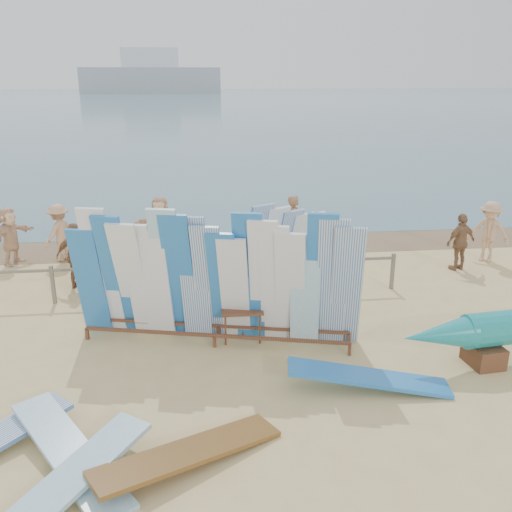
{
  "coord_description": "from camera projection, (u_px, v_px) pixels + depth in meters",
  "views": [
    {
      "loc": [
        1.31,
        -8.93,
        4.94
      ],
      "look_at": [
        2.62,
        2.66,
        1.08
      ],
      "focal_mm": 38.0,
      "sensor_mm": 36.0,
      "label": 1
    }
  ],
  "objects": [
    {
      "name": "flat_board_d",
      "position": [
        368.0,
        389.0,
        9.02
      ],
      "size": [
        2.74,
        0.96,
        0.44
      ],
      "primitive_type": "cube",
      "rotation": [
        0.14,
        0.0,
        1.42
      ],
      "color": "blue",
      "rests_on": "ground"
    },
    {
      "name": "beachgoer_7",
      "position": [
        294.0,
        225.0,
        15.72
      ],
      "size": [
        0.45,
        0.68,
        1.74
      ],
      "primitive_type": "imported",
      "rotation": [
        0.0,
        0.0,
        1.4
      ],
      "color": "#8C6042",
      "rests_on": "ground"
    },
    {
      "name": "beach_chair_right",
      "position": [
        174.0,
        280.0,
        13.18
      ],
      "size": [
        0.62,
        0.64,
        0.86
      ],
      "rotation": [
        0.0,
        0.0,
        0.15
      ],
      "color": "red",
      "rests_on": "ground"
    },
    {
      "name": "stroller",
      "position": [
        187.0,
        271.0,
        13.17
      ],
      "size": [
        0.89,
        1.02,
        1.17
      ],
      "rotation": [
        0.0,
        0.0,
        -0.43
      ],
      "color": "red",
      "rests_on": "ground"
    },
    {
      "name": "flat_board_a",
      "position": [
        71.0,
        463.0,
        7.28
      ],
      "size": [
        2.02,
        2.52,
        0.36
      ],
      "primitive_type": "cube",
      "rotation": [
        0.11,
        0.0,
        0.62
      ],
      "color": "#89C1DB",
      "rests_on": "ground"
    },
    {
      "name": "flat_board_c",
      "position": [
        190.0,
        463.0,
        7.29
      ],
      "size": [
        2.61,
        1.83,
        0.34
      ],
      "primitive_type": "cube",
      "rotation": [
        0.1,
        0.0,
        2.09
      ],
      "color": "brown",
      "rests_on": "ground"
    },
    {
      "name": "beachgoer_3",
      "position": [
        60.0,
        233.0,
        15.11
      ],
      "size": [
        0.92,
        1.12,
        1.63
      ],
      "primitive_type": "imported",
      "rotation": [
        0.0,
        0.0,
        4.16
      ],
      "color": "tan",
      "rests_on": "ground"
    },
    {
      "name": "side_surfboard_rack",
      "position": [
        274.0,
        268.0,
        11.18
      ],
      "size": [
        2.29,
        1.7,
        2.67
      ],
      "rotation": [
        0.0,
        0.0,
        0.54
      ],
      "color": "brown",
      "rests_on": "ground"
    },
    {
      "name": "vendor_table",
      "position": [
        242.0,
        323.0,
        10.62
      ],
      "size": [
        0.82,
        0.58,
        1.07
      ],
      "rotation": [
        0.0,
        0.0,
        -0.01
      ],
      "color": "brown",
      "rests_on": "ground"
    },
    {
      "name": "distant_ship",
      "position": [
        151.0,
        76.0,
        176.74
      ],
      "size": [
        45.0,
        8.0,
        14.0
      ],
      "color": "#999EA3",
      "rests_on": "ocean"
    },
    {
      "name": "wet_sand_strip",
      "position": [
        155.0,
        246.0,
        16.63
      ],
      "size": [
        40.0,
        2.6,
        0.01
      ],
      "primitive_type": "cube",
      "color": "#7E6447",
      "rests_on": "ground"
    },
    {
      "name": "beachgoer_2",
      "position": [
        90.0,
        251.0,
        13.64
      ],
      "size": [
        0.66,
        0.84,
        1.55
      ],
      "primitive_type": "imported",
      "rotation": [
        0.0,
        0.0,
        1.11
      ],
      "color": "beige",
      "rests_on": "ground"
    },
    {
      "name": "beachgoer_extra_0",
      "position": [
        489.0,
        232.0,
        15.05
      ],
      "size": [
        1.13,
        1.08,
        1.71
      ],
      "primitive_type": "imported",
      "rotation": [
        0.0,
        0.0,
        5.55
      ],
      "color": "tan",
      "rests_on": "ground"
    },
    {
      "name": "flat_board_b",
      "position": [
        62.0,
        502.0,
        6.62
      ],
      "size": [
        2.08,
        2.47,
        0.41
      ],
      "primitive_type": "cube",
      "rotation": [
        0.13,
        0.0,
        -0.65
      ],
      "color": "#89C1DB",
      "rests_on": "ground"
    },
    {
      "name": "beachgoer_4",
      "position": [
        77.0,
        256.0,
        13.15
      ],
      "size": [
        0.96,
        0.42,
        1.63
      ],
      "primitive_type": "imported",
      "rotation": [
        0.0,
        0.0,
        3.14
      ],
      "color": "#8C6042",
      "rests_on": "ground"
    },
    {
      "name": "beachgoer_5",
      "position": [
        161.0,
        226.0,
        15.5
      ],
      "size": [
        1.71,
        0.99,
        1.76
      ],
      "primitive_type": "imported",
      "rotation": [
        0.0,
        0.0,
        5.98
      ],
      "color": "beige",
      "rests_on": "ground"
    },
    {
      "name": "fence",
      "position": [
        142.0,
        274.0,
        12.47
      ],
      "size": [
        12.08,
        0.08,
        0.9
      ],
      "color": "#756C59",
      "rests_on": "ground"
    },
    {
      "name": "beachgoer_11",
      "position": [
        10.0,
        236.0,
        14.83
      ],
      "size": [
        1.06,
        1.55,
        1.6
      ],
      "primitive_type": "imported",
      "rotation": [
        0.0,
        0.0,
        1.14
      ],
      "color": "beige",
      "rests_on": "ground"
    },
    {
      "name": "ocean",
      "position": [
        187.0,
        99.0,
        130.61
      ],
      "size": [
        320.0,
        240.0,
        0.02
      ],
      "primitive_type": "cube",
      "color": "#466D7E",
      "rests_on": "ground"
    },
    {
      "name": "beachgoer_8",
      "position": [
        276.0,
        236.0,
        14.89
      ],
      "size": [
        0.78,
        0.42,
        1.55
      ],
      "primitive_type": "imported",
      "rotation": [
        0.0,
        0.0,
        6.21
      ],
      "color": "beige",
      "rests_on": "ground"
    },
    {
      "name": "ground",
      "position": [
        129.0,
        363.0,
        9.84
      ],
      "size": [
        160.0,
        160.0,
        0.0
      ],
      "primitive_type": "plane",
      "color": "#D6BB7B",
      "rests_on": "ground"
    },
    {
      "name": "beachgoer_10",
      "position": [
        461.0,
        242.0,
        14.39
      ],
      "size": [
        0.99,
        0.65,
        1.55
      ],
      "primitive_type": "imported",
      "rotation": [
        0.0,
        0.0,
        3.46
      ],
      "color": "#8C6042",
      "rests_on": "ground"
    },
    {
      "name": "beach_chair_left",
      "position": [
        134.0,
        280.0,
        13.15
      ],
      "size": [
        0.68,
        0.69,
        0.85
      ],
      "rotation": [
        0.0,
        0.0,
        -0.31
      ],
      "color": "red",
      "rests_on": "ground"
    },
    {
      "name": "main_surfboard_rack",
      "position": [
        216.0,
        283.0,
        10.24
      ],
      "size": [
        5.51,
        1.98,
        2.75
      ],
      "rotation": [
        0.0,
        0.0,
        -0.24
      ],
      "color": "brown",
      "rests_on": "ground"
    }
  ]
}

